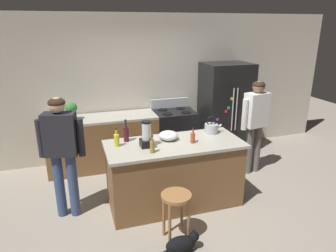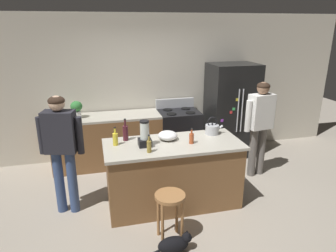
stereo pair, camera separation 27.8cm
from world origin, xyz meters
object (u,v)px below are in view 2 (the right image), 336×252
at_px(bottle_wine, 125,132).
at_px(mixing_bowl, 168,135).
at_px(person_by_island_left, 61,144).
at_px(person_by_sink_right, 260,120).
at_px(refrigerator, 231,110).
at_px(tea_kettle, 212,129).
at_px(kitchen_island, 173,174).
at_px(stove_range, 179,134).
at_px(bottle_soda, 115,139).
at_px(potted_plant, 77,108).
at_px(blender_appliance, 145,135).
at_px(cat, 175,244).
at_px(bottle_cooking_sauce, 191,138).
at_px(bottle_vinegar, 149,146).
at_px(bar_stool, 170,205).

relative_size(bottle_wine, mixing_bowl, 1.15).
relative_size(person_by_island_left, person_by_sink_right, 1.02).
bearing_deg(refrigerator, tea_kettle, -125.41).
bearing_deg(kitchen_island, stove_range, 71.41).
bearing_deg(person_by_island_left, bottle_wine, 6.46).
distance_m(kitchen_island, bottle_soda, 0.97).
height_order(stove_range, bottle_wine, bottle_wine).
distance_m(potted_plant, bottle_wine, 1.46).
bearing_deg(potted_plant, refrigerator, -1.00).
relative_size(kitchen_island, refrigerator, 1.05).
distance_m(refrigerator, bottle_soda, 2.72).
bearing_deg(blender_appliance, bottle_wine, 129.54).
height_order(cat, tea_kettle, tea_kettle).
height_order(blender_appliance, bottle_soda, blender_appliance).
bearing_deg(kitchen_island, refrigerator, 43.74).
relative_size(person_by_island_left, bottle_cooking_sauce, 7.66).
relative_size(stove_range, person_by_island_left, 0.68).
height_order(cat, blender_appliance, blender_appliance).
height_order(cat, bottle_soda, bottle_soda).
distance_m(cat, bottle_soda, 1.54).
relative_size(bottle_vinegar, bottle_soda, 0.92).
relative_size(refrigerator, bottle_wine, 5.71).
bearing_deg(refrigerator, bar_stool, -128.56).
bearing_deg(person_by_island_left, bar_stool, -37.29).
bearing_deg(blender_appliance, cat, -81.08).
relative_size(refrigerator, mixing_bowl, 6.55).
bearing_deg(person_by_island_left, stove_range, 34.32).
bearing_deg(tea_kettle, kitchen_island, -161.76).
bearing_deg(bar_stool, tea_kettle, 47.72).
relative_size(person_by_sink_right, tea_kettle, 5.91).
relative_size(kitchen_island, bottle_wine, 6.01).
xyz_separation_m(kitchen_island, person_by_sink_right, (1.63, 0.53, 0.51)).
bearing_deg(bottle_vinegar, person_by_island_left, 160.00).
height_order(blender_appliance, bottle_vinegar, blender_appliance).
bearing_deg(blender_appliance, refrigerator, 37.52).
bearing_deg(bottle_soda, potted_plant, 110.84).
bearing_deg(person_by_sink_right, kitchen_island, -161.87).
bearing_deg(bottle_vinegar, refrigerator, 41.63).
bearing_deg(person_by_sink_right, person_by_island_left, -173.29).
distance_m(person_by_sink_right, bottle_soda, 2.44).
height_order(mixing_bowl, tea_kettle, tea_kettle).
height_order(person_by_island_left, bottle_soda, person_by_island_left).
relative_size(bottle_vinegar, tea_kettle, 0.86).
height_order(cat, bottle_wine, bottle_wine).
height_order(person_by_sink_right, bottle_soda, person_by_sink_right).
distance_m(person_by_sink_right, bottle_cooking_sauce, 1.52).
relative_size(potted_plant, blender_appliance, 0.84).
height_order(bottle_soda, mixing_bowl, bottle_soda).
relative_size(bar_stool, bottle_vinegar, 2.65).
distance_m(cat, mixing_bowl, 1.46).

